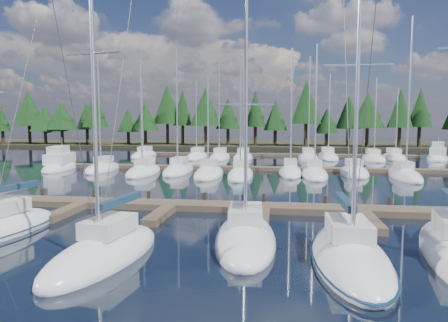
# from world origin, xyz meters

# --- Properties ---
(ground) EXTENTS (260.00, 260.00, 0.00)m
(ground) POSITION_xyz_m (0.00, 30.00, 0.00)
(ground) COLOR black
(ground) RESTS_ON ground
(far_shore) EXTENTS (220.00, 30.00, 0.60)m
(far_shore) POSITION_xyz_m (0.00, 90.00, 0.30)
(far_shore) COLOR #2A2717
(far_shore) RESTS_ON ground
(main_dock) EXTENTS (44.00, 6.13, 0.90)m
(main_dock) POSITION_xyz_m (0.00, 17.36, 0.20)
(main_dock) COLOR brown
(main_dock) RESTS_ON ground
(back_docks) EXTENTS (50.00, 21.80, 0.40)m
(back_docks) POSITION_xyz_m (0.00, 49.58, 0.20)
(back_docks) COLOR brown
(back_docks) RESTS_ON ground
(front_sailboat_2) EXTENTS (3.71, 7.84, 15.10)m
(front_sailboat_2) POSITION_xyz_m (-6.11, 7.82, 0.31)
(front_sailboat_2) COLOR silver
(front_sailboat_2) RESTS_ON ground
(front_sailboat_3) EXTENTS (3.35, 8.08, 11.74)m
(front_sailboat_3) POSITION_xyz_m (-0.53, 10.82, 0.28)
(front_sailboat_3) COLOR silver
(front_sailboat_3) RESTS_ON ground
(front_sailboat_4) EXTENTS (3.15, 8.73, 14.20)m
(front_sailboat_4) POSITION_xyz_m (3.86, 8.83, 0.28)
(front_sailboat_4) COLOR silver
(front_sailboat_4) RESTS_ON ground
(back_sailboat_rows) EXTENTS (47.78, 33.17, 16.81)m
(back_sailboat_rows) POSITION_xyz_m (-0.05, 45.13, 0.27)
(back_sailboat_rows) COLOR silver
(back_sailboat_rows) RESTS_ON ground
(motor_yacht_left) EXTENTS (4.93, 9.65, 4.61)m
(motor_yacht_left) POSITION_xyz_m (-25.46, 37.55, 0.51)
(motor_yacht_left) COLOR silver
(motor_yacht_left) RESTS_ON ground
(motor_yacht_right) EXTENTS (5.86, 9.35, 4.44)m
(motor_yacht_right) POSITION_xyz_m (24.78, 57.05, 0.49)
(motor_yacht_right) COLOR silver
(motor_yacht_right) RESTS_ON ground
(tree_line) EXTENTS (185.98, 11.81, 13.95)m
(tree_line) POSITION_xyz_m (-2.90, 80.18, 7.48)
(tree_line) COLOR black
(tree_line) RESTS_ON far_shore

